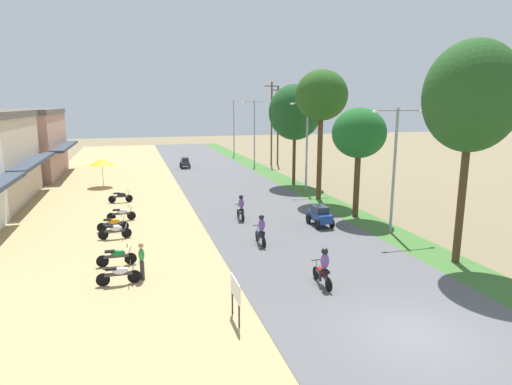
# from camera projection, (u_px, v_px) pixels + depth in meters

# --- Properties ---
(ground_plane) EXTENTS (180.00, 180.00, 0.00)m
(ground_plane) POSITION_uv_depth(u_px,v_px,m) (415.00, 338.00, 13.90)
(ground_plane) COLOR #7A6B4C
(road_strip) EXTENTS (9.00, 140.00, 0.08)m
(road_strip) POSITION_uv_depth(u_px,v_px,m) (415.00, 337.00, 13.89)
(road_strip) COLOR #565659
(road_strip) RESTS_ON ground
(shophouse_far) EXTENTS (9.84, 11.91, 6.90)m
(shophouse_far) POSITION_uv_depth(u_px,v_px,m) (13.00, 144.00, 43.55)
(shophouse_far) COLOR tan
(shophouse_far) RESTS_ON ground
(parked_motorbike_nearest) EXTENTS (1.80, 0.54, 0.94)m
(parked_motorbike_nearest) POSITION_uv_depth(u_px,v_px,m) (119.00, 273.00, 17.77)
(parked_motorbike_nearest) COLOR black
(parked_motorbike_nearest) RESTS_ON dirt_shoulder
(parked_motorbike_second) EXTENTS (1.80, 0.54, 0.94)m
(parked_motorbike_second) POSITION_uv_depth(u_px,v_px,m) (117.00, 255.00, 19.85)
(parked_motorbike_second) COLOR black
(parked_motorbike_second) RESTS_ON dirt_shoulder
(parked_motorbike_third) EXTENTS (1.80, 0.54, 0.94)m
(parked_motorbike_third) POSITION_uv_depth(u_px,v_px,m) (115.00, 230.00, 23.84)
(parked_motorbike_third) COLOR black
(parked_motorbike_third) RESTS_ON dirt_shoulder
(parked_motorbike_fourth) EXTENTS (1.80, 0.54, 0.94)m
(parked_motorbike_fourth) POSITION_uv_depth(u_px,v_px,m) (113.00, 223.00, 25.24)
(parked_motorbike_fourth) COLOR black
(parked_motorbike_fourth) RESTS_ON dirt_shoulder
(parked_motorbike_fifth) EXTENTS (1.80, 0.54, 0.94)m
(parked_motorbike_fifth) POSITION_uv_depth(u_px,v_px,m) (122.00, 213.00, 27.55)
(parked_motorbike_fifth) COLOR black
(parked_motorbike_fifth) RESTS_ON dirt_shoulder
(parked_motorbike_sixth) EXTENTS (1.80, 0.54, 0.94)m
(parked_motorbike_sixth) POSITION_uv_depth(u_px,v_px,m) (121.00, 196.00, 32.65)
(parked_motorbike_sixth) COLOR black
(parked_motorbike_sixth) RESTS_ON dirt_shoulder
(street_signboard) EXTENTS (0.06, 1.30, 1.50)m
(street_signboard) POSITION_uv_depth(u_px,v_px,m) (235.00, 292.00, 14.72)
(street_signboard) COLOR #262628
(street_signboard) RESTS_ON dirt_shoulder
(vendor_umbrella) EXTENTS (2.20, 2.20, 2.52)m
(vendor_umbrella) POSITION_uv_depth(u_px,v_px,m) (102.00, 162.00, 38.63)
(vendor_umbrella) COLOR #99999E
(vendor_umbrella) RESTS_ON dirt_shoulder
(pedestrian_on_shoulder) EXTENTS (0.32, 0.41, 1.62)m
(pedestrian_on_shoulder) POSITION_uv_depth(u_px,v_px,m) (142.00, 259.00, 18.23)
(pedestrian_on_shoulder) COLOR #33333D
(pedestrian_on_shoulder) RESTS_ON dirt_shoulder
(median_tree_nearest) EXTENTS (4.15, 4.15, 10.13)m
(median_tree_nearest) POSITION_uv_depth(u_px,v_px,m) (471.00, 97.00, 18.86)
(median_tree_nearest) COLOR #4C351E
(median_tree_nearest) RESTS_ON median_strip
(median_tree_second) EXTENTS (3.46, 3.46, 7.13)m
(median_tree_second) POSITION_uv_depth(u_px,v_px,m) (359.00, 134.00, 27.59)
(median_tree_second) COLOR #4C351E
(median_tree_second) RESTS_ON median_strip
(median_tree_third) EXTENTS (3.95, 3.95, 9.89)m
(median_tree_third) POSITION_uv_depth(u_px,v_px,m) (321.00, 96.00, 32.34)
(median_tree_third) COLOR #4C351E
(median_tree_third) RESTS_ON median_strip
(median_tree_fourth) EXTENTS (4.73, 4.73, 9.12)m
(median_tree_fourth) POSITION_uv_depth(u_px,v_px,m) (295.00, 112.00, 38.81)
(median_tree_fourth) COLOR #4C351E
(median_tree_fourth) RESTS_ON median_strip
(streetlamp_near) EXTENTS (3.16, 0.20, 7.15)m
(streetlamp_near) POSITION_uv_depth(u_px,v_px,m) (395.00, 161.00, 24.34)
(streetlamp_near) COLOR gray
(streetlamp_near) RESTS_ON median_strip
(streetlamp_mid) EXTENTS (3.16, 0.20, 7.57)m
(streetlamp_mid) POSITION_uv_depth(u_px,v_px,m) (307.00, 140.00, 36.34)
(streetlamp_mid) COLOR gray
(streetlamp_mid) RESTS_ON median_strip
(streetlamp_far) EXTENTS (3.16, 0.20, 7.80)m
(streetlamp_far) POSITION_uv_depth(u_px,v_px,m) (254.00, 128.00, 51.63)
(streetlamp_far) COLOR gray
(streetlamp_far) RESTS_ON median_strip
(streetlamp_farthest) EXTENTS (3.16, 0.20, 7.91)m
(streetlamp_farthest) POSITION_uv_depth(u_px,v_px,m) (234.00, 124.00, 61.80)
(streetlamp_farthest) COLOR gray
(streetlamp_farthest) RESTS_ON median_strip
(utility_pole_near) EXTENTS (1.80, 0.20, 9.53)m
(utility_pole_near) POSITION_uv_depth(u_px,v_px,m) (278.00, 124.00, 52.82)
(utility_pole_near) COLOR brown
(utility_pole_near) RESTS_ON ground
(utility_pole_far) EXTENTS (1.80, 0.20, 9.99)m
(utility_pole_far) POSITION_uv_depth(u_px,v_px,m) (272.00, 123.00, 52.04)
(utility_pole_far) COLOR brown
(utility_pole_far) RESTS_ON ground
(car_hatchback_blue) EXTENTS (1.04, 2.00, 1.23)m
(car_hatchback_blue) POSITION_uv_depth(u_px,v_px,m) (320.00, 215.00, 26.30)
(car_hatchback_blue) COLOR navy
(car_hatchback_blue) RESTS_ON road_strip
(car_hatchback_charcoal) EXTENTS (1.04, 2.00, 1.23)m
(car_hatchback_charcoal) POSITION_uv_depth(u_px,v_px,m) (185.00, 162.00, 50.08)
(car_hatchback_charcoal) COLOR #282D33
(car_hatchback_charcoal) RESTS_ON road_strip
(motorbike_foreground_rider) EXTENTS (0.54, 1.80, 1.66)m
(motorbike_foreground_rider) POSITION_uv_depth(u_px,v_px,m) (323.00, 268.00, 17.53)
(motorbike_foreground_rider) COLOR black
(motorbike_foreground_rider) RESTS_ON road_strip
(motorbike_ahead_second) EXTENTS (0.54, 1.80, 1.66)m
(motorbike_ahead_second) POSITION_uv_depth(u_px,v_px,m) (261.00, 231.00, 22.71)
(motorbike_ahead_second) COLOR black
(motorbike_ahead_second) RESTS_ON road_strip
(motorbike_ahead_third) EXTENTS (0.54, 1.80, 1.66)m
(motorbike_ahead_third) POSITION_uv_depth(u_px,v_px,m) (241.00, 208.00, 27.59)
(motorbike_ahead_third) COLOR black
(motorbike_ahead_third) RESTS_ON road_strip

